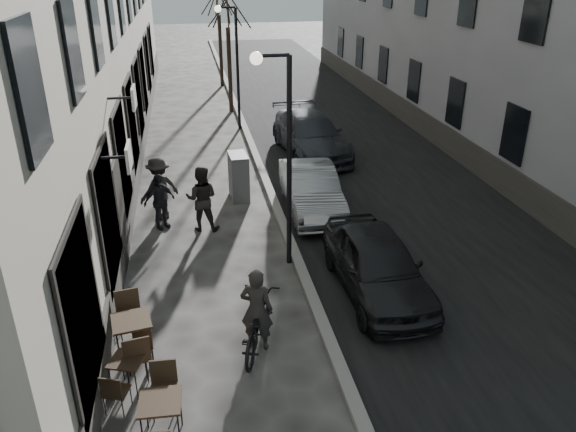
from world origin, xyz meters
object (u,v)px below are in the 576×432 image
object	(u,v)px
streetlamp_near	(282,140)
streetlamp_far	(233,54)
car_far	(311,135)
tree_near	(227,10)
pedestrian_far	(159,201)
car_mid	(311,189)
utility_cabinet	(239,177)
pedestrian_near	(202,199)
car_near	(377,264)
bistro_set_c	(133,335)
tree_far	(218,0)
pedestrian_mid	(159,189)
bistro_set_a	(162,416)
bistro_set_b	(129,371)
bicycle	(257,324)

from	to	relation	value
streetlamp_near	streetlamp_far	distance (m)	12.00
streetlamp_near	car_far	bearing A→B (deg)	72.96
streetlamp_near	tree_near	size ratio (longest dim) A/B	0.89
pedestrian_far	car_mid	size ratio (longest dim) A/B	0.39
utility_cabinet	pedestrian_near	size ratio (longest dim) A/B	0.79
car_near	car_far	bearing A→B (deg)	85.15
pedestrian_near	pedestrian_far	bearing A→B (deg)	-2.23
car_near	car_mid	world-z (taller)	car_near
bistro_set_c	pedestrian_near	bearing A→B (deg)	64.24
tree_far	bistro_set_c	world-z (taller)	tree_far
tree_far	pedestrian_mid	world-z (taller)	tree_far
tree_near	car_mid	size ratio (longest dim) A/B	1.40
streetlamp_near	car_mid	distance (m)	4.10
streetlamp_near	bistro_set_a	world-z (taller)	streetlamp_near
bistro_set_b	pedestrian_near	distance (m)	6.39
tree_far	bistro_set_c	xyz separation A→B (m)	(-3.40, -24.03, -4.15)
car_far	pedestrian_mid	bearing A→B (deg)	-142.61
utility_cabinet	car_mid	xyz separation A→B (m)	(2.00, -1.29, -0.05)
streetlamp_far	car_far	bearing A→B (deg)	-57.87
streetlamp_far	bistro_set_a	bearing A→B (deg)	-99.16
bistro_set_a	utility_cabinet	world-z (taller)	utility_cabinet
pedestrian_near	car_near	distance (m)	5.37
bicycle	pedestrian_far	distance (m)	6.01
pedestrian_mid	streetlamp_far	bearing A→B (deg)	-139.16
tree_far	car_far	size ratio (longest dim) A/B	1.10
bicycle	streetlamp_near	bearing A→B (deg)	-88.75
bistro_set_c	pedestrian_near	distance (m)	5.52
streetlamp_far	pedestrian_near	bearing A→B (deg)	-100.61
bistro_set_a	bistro_set_c	world-z (taller)	bistro_set_c
bistro_set_a	pedestrian_mid	size ratio (longest dim) A/B	0.87
streetlamp_near	utility_cabinet	world-z (taller)	streetlamp_near
tree_far	utility_cabinet	size ratio (longest dim) A/B	3.96
streetlamp_near	bistro_set_c	bearing A→B (deg)	-137.70
pedestrian_near	pedestrian_mid	size ratio (longest dim) A/B	1.00
bistro_set_c	car_far	world-z (taller)	car_far
bistro_set_b	bicycle	bearing A→B (deg)	38.48
bistro_set_b	bicycle	xyz separation A→B (m)	(2.34, 0.79, 0.12)
car_mid	bistro_set_a	bearing A→B (deg)	-115.25
bistro_set_c	pedestrian_mid	world-z (taller)	pedestrian_mid
pedestrian_far	car_far	size ratio (longest dim) A/B	0.31
car_mid	bicycle	bearing A→B (deg)	-109.70
bistro_set_a	car_mid	size ratio (longest dim) A/B	0.39
utility_cabinet	car_near	distance (m)	6.39
streetlamp_far	streetlamp_near	bearing A→B (deg)	-90.00
bistro_set_a	pedestrian_near	world-z (taller)	pedestrian_near
utility_cabinet	car_far	world-z (taller)	car_far
tree_near	bistro_set_b	xyz separation A→B (m)	(-3.43, -18.92, -4.26)
pedestrian_mid	bicycle	bearing A→B (deg)	76.62
streetlamp_near	bistro_set_c	size ratio (longest dim) A/B	2.91
streetlamp_far	utility_cabinet	xyz separation A→B (m)	(-0.63, -7.76, -2.44)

